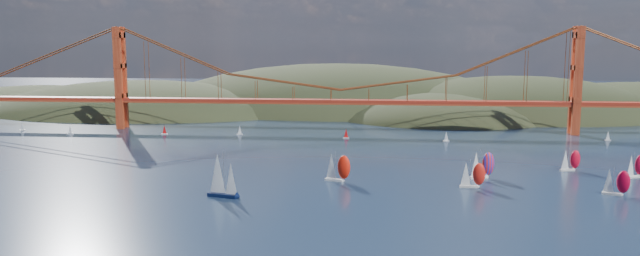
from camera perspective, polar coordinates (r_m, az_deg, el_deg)
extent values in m
plane|color=black|center=(156.78, -2.44, -9.94)|extent=(1200.00, 1200.00, 0.00)
ellipsoid|color=black|center=(442.24, -15.86, 0.07)|extent=(240.00, 140.00, 64.00)
ellipsoid|color=black|center=(453.38, 1.56, -0.14)|extent=(300.00, 180.00, 96.00)
ellipsoid|color=black|center=(431.44, 17.39, -0.47)|extent=(220.00, 140.00, 76.00)
ellipsoid|color=black|center=(393.69, 11.17, -0.33)|extent=(140.00, 110.00, 48.00)
ellipsoid|color=black|center=(507.52, -24.15, 1.07)|extent=(200.00, 140.00, 44.00)
cube|color=maroon|center=(329.85, 1.87, 2.47)|extent=(440.00, 7.00, 1.60)
cube|color=maroon|center=(329.97, 1.87, 2.27)|extent=(440.00, 7.00, 0.80)
cube|color=maroon|center=(357.20, -17.77, 4.38)|extent=(4.00, 8.50, 55.00)
cube|color=maroon|center=(342.89, 22.38, 4.01)|extent=(4.00, 8.50, 55.00)
cube|color=black|center=(196.71, -8.86, -6.09)|extent=(10.05, 5.11, 1.16)
cylinder|color=#99999E|center=(194.76, -8.78, -3.95)|extent=(0.15, 0.15, 13.98)
cone|color=white|center=(195.99, -9.35, -4.09)|extent=(6.63, 6.63, 12.30)
cone|color=white|center=(194.06, -8.14, -4.61)|extent=(4.74, 4.74, 9.79)
cube|color=white|center=(216.00, 1.32, -4.76)|extent=(6.73, 3.95, 0.78)
cylinder|color=#99999E|center=(214.76, 1.40, -3.40)|extent=(0.10, 0.10, 9.74)
cone|color=white|center=(215.46, 1.04, -3.49)|extent=(4.67, 4.67, 8.58)
ellipsoid|color=red|center=(213.57, 2.20, -3.60)|extent=(5.25, 4.25, 8.19)
cube|color=silver|center=(212.28, 13.44, -5.22)|extent=(5.89, 1.76, 0.70)
cylinder|color=#99999E|center=(211.28, 13.56, -3.97)|extent=(0.09, 0.09, 8.78)
cone|color=white|center=(211.22, 13.19, -4.09)|extent=(3.35, 3.35, 7.72)
ellipsoid|color=red|center=(211.75, 14.34, -4.10)|extent=(4.15, 2.66, 7.37)
cube|color=silver|center=(217.66, 25.11, -5.46)|extent=(5.80, 3.51, 0.67)
cylinder|color=#99999E|center=(216.69, 25.26, -4.29)|extent=(0.08, 0.08, 8.42)
cone|color=white|center=(216.80, 24.91, -4.38)|extent=(4.07, 4.07, 7.41)
ellipsoid|color=#B60223|center=(216.73, 25.99, -4.45)|extent=(4.56, 3.73, 7.07)
cube|color=silver|center=(249.70, 21.67, -3.59)|extent=(5.59, 2.76, 0.65)
cylinder|color=#99999E|center=(249.03, 21.78, -2.60)|extent=(0.08, 0.08, 8.08)
cone|color=white|center=(248.48, 21.53, -2.71)|extent=(3.65, 3.65, 7.11)
ellipsoid|color=red|center=(250.46, 22.31, -2.67)|extent=(4.23, 3.21, 6.78)
cube|color=silver|center=(246.74, 26.66, -4.02)|extent=(5.81, 3.92, 0.68)
cylinder|color=#99999E|center=(246.09, 26.78, -2.96)|extent=(0.09, 0.09, 8.52)
cone|color=white|center=(245.22, 26.56, -3.09)|extent=(4.26, 4.26, 7.50)
ellipsoid|color=#A80421|center=(248.24, 27.22, -3.00)|extent=(4.67, 3.99, 7.16)
cube|color=white|center=(226.89, 14.30, -4.38)|extent=(6.66, 3.66, 0.77)
cylinder|color=#99999E|center=(225.98, 14.42, -3.09)|extent=(0.10, 0.10, 9.63)
cone|color=white|center=(225.42, 14.08, -3.23)|extent=(4.51, 4.51, 8.47)
ellipsoid|color=red|center=(227.51, 15.14, -3.17)|extent=(5.14, 4.05, 8.09)
cube|color=silver|center=(368.38, -25.56, -0.19)|extent=(3.00, 1.00, 0.50)
cone|color=white|center=(368.08, -25.59, 0.17)|extent=(2.00, 2.00, 4.20)
cube|color=silver|center=(344.80, -21.86, -0.50)|extent=(3.00, 1.00, 0.50)
cone|color=white|center=(344.48, -21.88, -0.11)|extent=(2.00, 2.00, 4.20)
cube|color=silver|center=(329.64, -14.03, -0.53)|extent=(3.00, 1.00, 0.50)
cone|color=red|center=(329.30, -14.04, -0.12)|extent=(2.00, 2.00, 4.20)
cube|color=silver|center=(321.11, -7.35, -0.58)|extent=(3.00, 1.00, 0.50)
cone|color=white|center=(320.76, -7.36, -0.16)|extent=(2.00, 2.00, 4.20)
cube|color=silver|center=(330.47, 24.81, -1.02)|extent=(3.00, 1.00, 0.50)
cone|color=white|center=(330.13, 24.84, -0.62)|extent=(2.00, 2.00, 4.20)
cube|color=silver|center=(304.16, 11.46, -1.16)|extent=(3.00, 1.00, 0.50)
cone|color=white|center=(303.79, 11.47, -0.72)|extent=(2.00, 2.00, 4.20)
cube|color=silver|center=(307.32, 2.40, -0.91)|extent=(3.00, 1.00, 0.50)
cone|color=red|center=(306.95, 2.41, -0.48)|extent=(2.00, 2.00, 4.20)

